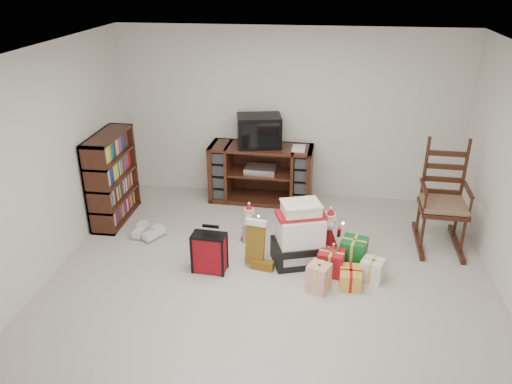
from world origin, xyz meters
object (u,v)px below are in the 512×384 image
sneaker_pair (147,233)px  gift_cluster (347,269)px  gift_pile (300,237)px  teddy_bear (333,260)px  tv_stand (261,174)px  crt_television (259,131)px  rocking_chair (441,208)px  red_suitcase (209,253)px  bookshelf (112,179)px  mrs_claus_figurine (249,227)px  santa_figurine (329,236)px

sneaker_pair → gift_cluster: 2.63m
gift_pile → teddy_bear: 0.46m
teddy_bear → gift_pile: bearing=160.2°
tv_stand → crt_television: crt_television is taller
gift_pile → teddy_bear: size_ratio=2.39×
tv_stand → rocking_chair: 2.57m
red_suitcase → crt_television: 2.19m
red_suitcase → sneaker_pair: (-0.99, 0.66, -0.19)m
tv_stand → bookshelf: (-1.93, -0.87, 0.16)m
bookshelf → gift_pile: size_ratio=1.60×
bookshelf → sneaker_pair: 0.92m
tv_stand → mrs_claus_figurine: (0.01, -1.27, -0.22)m
bookshelf → sneaker_pair: size_ratio=2.93×
gift_pile → gift_cluster: (0.56, -0.28, -0.20)m
bookshelf → red_suitcase: (1.59, -1.12, -0.35)m
santa_figurine → sneaker_pair: 2.36m
crt_television → tv_stand: bearing=-34.7°
tv_stand → sneaker_pair: 1.91m
sneaker_pair → bookshelf: bearing=159.0°
rocking_chair → santa_figurine: 1.47m
teddy_bear → gift_cluster: 0.21m
teddy_bear → mrs_claus_figurine: bearing=153.8°
mrs_claus_figurine → gift_cluster: bearing=-28.5°
gift_cluster → mrs_claus_figurine: bearing=151.5°
rocking_chair → mrs_claus_figurine: 2.42m
rocking_chair → gift_cluster: (-1.16, -1.01, -0.34)m
mrs_claus_figurine → santa_figurine: bearing=-6.9°
red_suitcase → bookshelf: bearing=148.7°
bookshelf → rocking_chair: size_ratio=0.88×
tv_stand → gift_cluster: 2.31m
gift_pile → sneaker_pair: 2.05m
rocking_chair → gift_pile: bearing=-155.2°
gift_pile → red_suitcase: (-1.01, -0.34, -0.09)m
bookshelf → santa_figurine: size_ratio=1.99×
crt_television → santa_figurine: bearing=-65.3°
bookshelf → mrs_claus_figurine: 2.02m
santa_figurine → mrs_claus_figurine: bearing=173.1°
tv_stand → teddy_bear: bearing=-57.2°
santa_figurine → rocking_chair: bearing=18.8°
gift_pile → rocking_chair: bearing=4.1°
bookshelf → crt_television: (1.90, 0.88, 0.49)m
gift_pile → tv_stand: bearing=93.6°
gift_cluster → tv_stand: bearing=122.5°
bookshelf → teddy_bear: bearing=-17.1°
tv_stand → bookshelf: 2.12m
tv_stand → santa_figurine: size_ratio=2.46×
tv_stand → crt_television: (-0.03, 0.01, 0.65)m
bookshelf → crt_television: 2.15m
red_suitcase → gift_cluster: 1.57m
santa_figurine → crt_television: bearing=126.8°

